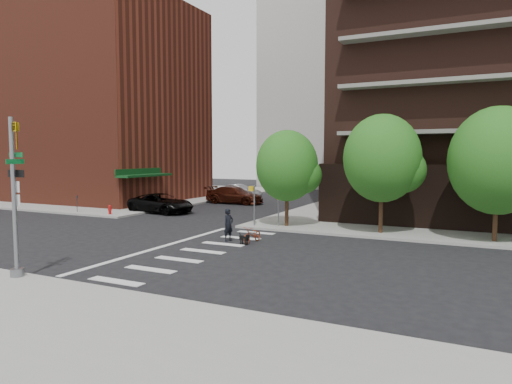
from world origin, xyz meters
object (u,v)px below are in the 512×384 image
(scooter, at_px, (252,235))
(fire_hydrant, at_px, (110,209))
(traffic_signal, at_px, (15,210))
(dog_walker, at_px, (228,225))
(parked_car_black, at_px, (161,203))
(parked_car_maroon, at_px, (235,195))
(parked_car_silver, at_px, (240,192))

(scooter, bearing_deg, fire_hydrant, 166.67)
(scooter, bearing_deg, traffic_signal, -109.47)
(scooter, height_order, dog_walker, dog_walker)
(parked_car_black, bearing_deg, dog_walker, -121.15)
(traffic_signal, bearing_deg, parked_car_maroon, 101.73)
(scooter, xyz_separation_m, dog_walker, (-1.40, -0.16, 0.46))
(traffic_signal, distance_m, parked_car_maroon, 28.21)
(parked_car_maroon, relative_size, parked_car_silver, 1.25)
(parked_car_silver, height_order, dog_walker, dog_walker)
(parked_car_black, bearing_deg, traffic_signal, -151.70)
(parked_car_black, relative_size, parked_car_silver, 1.23)
(parked_car_maroon, bearing_deg, scooter, -148.51)
(parked_car_maroon, bearing_deg, traffic_signal, -168.25)
(traffic_signal, relative_size, parked_car_silver, 1.29)
(traffic_signal, height_order, dog_walker, traffic_signal)
(fire_hydrant, height_order, parked_car_maroon, parked_car_maroon)
(traffic_signal, bearing_deg, parked_car_silver, 103.41)
(parked_car_black, xyz_separation_m, dog_walker, (11.03, -8.31, 0.11))
(fire_hydrant, xyz_separation_m, parked_car_maroon, (4.31, 12.27, 0.29))
(parked_car_black, height_order, parked_car_maroon, parked_car_maroon)
(traffic_signal, bearing_deg, fire_hydrant, 123.26)
(parked_car_silver, height_order, scooter, parked_car_silver)
(fire_hydrant, xyz_separation_m, scooter, (14.73, -4.76, -0.11))
(traffic_signal, distance_m, dog_walker, 11.04)
(traffic_signal, relative_size, parked_car_maroon, 1.04)
(fire_hydrant, height_order, dog_walker, dog_walker)
(traffic_signal, distance_m, fire_hydrant, 18.42)
(parked_car_maroon, bearing_deg, parked_car_black, 167.27)
(parked_car_silver, bearing_deg, parked_car_black, -174.42)
(parked_car_black, distance_m, dog_walker, 13.81)
(parked_car_maroon, xyz_separation_m, dog_walker, (9.02, -17.19, 0.06))
(fire_hydrant, distance_m, dog_walker, 14.22)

